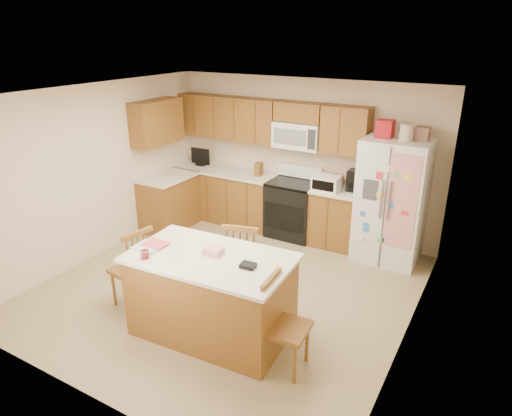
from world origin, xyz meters
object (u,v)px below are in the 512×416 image
Objects in this scene: stove at (293,208)px; windsor_chair_left at (133,269)px; refrigerator at (392,200)px; windsor_chair_right at (285,327)px; island at (211,295)px; windsor_chair_back at (244,263)px.

stove is 1.10× the size of windsor_chair_left.
stove is at bearing 177.70° from refrigerator.
windsor_chair_left is 2.09m from windsor_chair_right.
refrigerator is at bearing 84.74° from windsor_chair_right.
windsor_chair_left reaches higher than windsor_chair_right.
island is 1.74× the size of windsor_chair_left.
windsor_chair_back reaches higher than windsor_chair_right.
refrigerator reaches higher than windsor_chair_right.
windsor_chair_back is at bearing 92.73° from island.
windsor_chair_right is at bearing -41.35° from windsor_chair_back.
island is 0.95m from windsor_chair_right.
stove is 1.63m from refrigerator.
stove is 3.21m from windsor_chair_right.
windsor_chair_left is 1.03× the size of windsor_chair_right.
windsor_chair_right is at bearing -65.97° from stove.
windsor_chair_left is at bearing -145.45° from windsor_chair_back.
windsor_chair_back is at bearing 138.65° from windsor_chair_right.
windsor_chair_back reaches higher than island.
refrigerator is 3.65m from windsor_chair_left.
island is at bearing 173.19° from windsor_chair_right.
stove is at bearing 114.03° from windsor_chair_right.
windsor_chair_back is 1.07× the size of windsor_chair_right.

